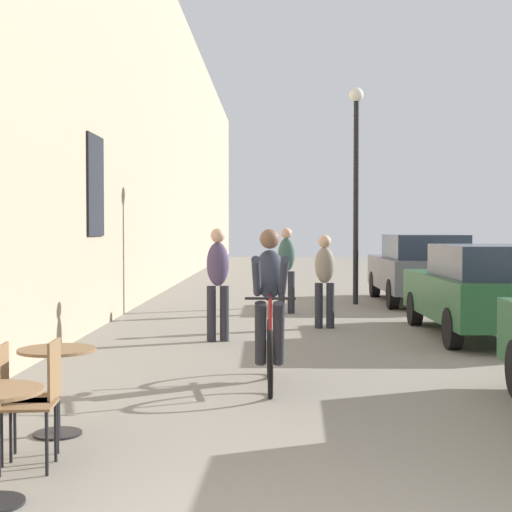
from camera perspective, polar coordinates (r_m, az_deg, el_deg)
name	(u,v)px	position (r m, az deg, el deg)	size (l,w,h in m)	color
building_facade_left	(128,107)	(17.64, -9.55, 10.96)	(0.54, 68.00, 8.92)	tan
cafe_chair_near_toward_wall	(17,397)	(5.74, -17.45, -10.04)	(0.41, 0.41, 0.89)	black
cafe_table_mid	(57,372)	(6.59, -14.66, -8.42)	(0.64, 0.64, 0.72)	black
cafe_chair_mid_toward_street	(40,391)	(5.92, -15.83, -9.67)	(0.40, 0.40, 0.89)	black
cyclist_on_bicycle	(270,311)	(8.40, 1.03, -4.12)	(0.52, 1.76, 1.74)	black
pedestrian_near	(218,278)	(11.59, -2.87, -1.63)	(0.37, 0.29, 1.72)	#26262D
pedestrian_mid	(325,276)	(13.17, 5.15, -1.49)	(0.35, 0.25, 1.61)	#26262D
pedestrian_far	(286,265)	(15.44, 2.28, -0.68)	(0.35, 0.25, 1.74)	#26262D
street_lamp	(356,167)	(17.49, 7.50, 6.59)	(0.32, 0.32, 4.90)	black
parked_car_second	(483,289)	(12.57, 16.60, -2.39)	(1.79, 4.14, 1.47)	#23512D
parked_car_third	(420,268)	(17.99, 12.19, -0.85)	(1.89, 4.45, 1.58)	#595960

